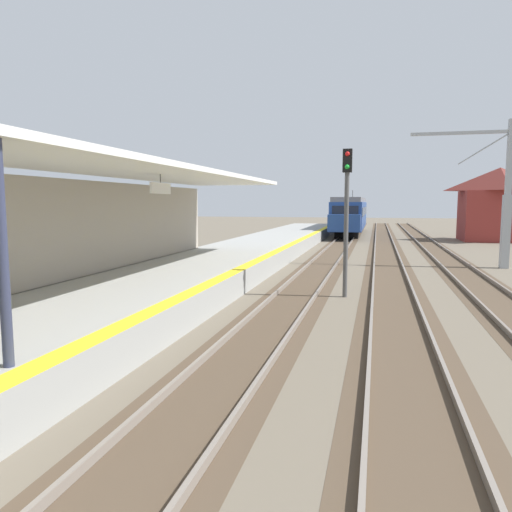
{
  "coord_description": "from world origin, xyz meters",
  "views": [
    {
      "loc": [
        4.66,
        -0.84,
        3.35
      ],
      "look_at": [
        1.91,
        9.99,
        2.1
      ],
      "focal_mm": 33.5,
      "sensor_mm": 36.0,
      "label": 1
    }
  ],
  "objects_px": {
    "approaching_train": "(350,214)",
    "rail_signal_post": "(346,207)",
    "distant_trackside_house": "(499,203)",
    "catenary_pylon_far_side": "(501,198)"
  },
  "relations": [
    {
      "from": "approaching_train",
      "to": "rail_signal_post",
      "type": "height_order",
      "value": "rail_signal_post"
    },
    {
      "from": "distant_trackside_house",
      "to": "approaching_train",
      "type": "bearing_deg",
      "value": 155.83
    },
    {
      "from": "rail_signal_post",
      "to": "catenary_pylon_far_side",
      "type": "xyz_separation_m",
      "value": [
        7.13,
        9.66,
        0.41
      ]
    },
    {
      "from": "rail_signal_post",
      "to": "distant_trackside_house",
      "type": "relative_size",
      "value": 0.79
    },
    {
      "from": "approaching_train",
      "to": "distant_trackside_house",
      "type": "xyz_separation_m",
      "value": [
        13.04,
        -5.85,
        1.16
      ]
    },
    {
      "from": "catenary_pylon_far_side",
      "to": "approaching_train",
      "type": "bearing_deg",
      "value": 109.47
    },
    {
      "from": "approaching_train",
      "to": "distant_trackside_house",
      "type": "bearing_deg",
      "value": -24.17
    },
    {
      "from": "rail_signal_post",
      "to": "distant_trackside_house",
      "type": "distance_m",
      "value": 30.96
    },
    {
      "from": "approaching_train",
      "to": "catenary_pylon_far_side",
      "type": "bearing_deg",
      "value": -70.53
    },
    {
      "from": "distant_trackside_house",
      "to": "rail_signal_post",
      "type": "bearing_deg",
      "value": -111.47
    }
  ]
}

